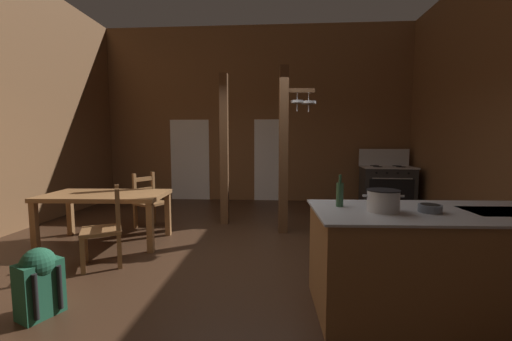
{
  "coord_description": "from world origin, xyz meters",
  "views": [
    {
      "loc": [
        0.51,
        -3.8,
        1.5
      ],
      "look_at": [
        0.23,
        0.45,
        1.1
      ],
      "focal_mm": 21.65,
      "sensor_mm": 36.0,
      "label": 1
    }
  ],
  "objects_px": {
    "kitchen_island": "(439,262)",
    "bottle_tall_on_counter": "(340,194)",
    "dining_table": "(106,199)",
    "ladderback_chair_near_window": "(106,228)",
    "stove_range": "(387,186)",
    "ladderback_chair_by_post": "(149,202)",
    "mixing_bowl_on_counter": "(430,208)",
    "backpack": "(39,280)",
    "stockpot_on_counter": "(383,201)"
  },
  "relations": [
    {
      "from": "backpack",
      "to": "mixing_bowl_on_counter",
      "type": "relative_size",
      "value": 3.26
    },
    {
      "from": "stove_range",
      "to": "bottle_tall_on_counter",
      "type": "height_order",
      "value": "stove_range"
    },
    {
      "from": "kitchen_island",
      "to": "ladderback_chair_near_window",
      "type": "bearing_deg",
      "value": 166.41
    },
    {
      "from": "mixing_bowl_on_counter",
      "to": "stove_range",
      "type": "bearing_deg",
      "value": 74.66
    },
    {
      "from": "ladderback_chair_by_post",
      "to": "backpack",
      "type": "relative_size",
      "value": 1.59
    },
    {
      "from": "ladderback_chair_by_post",
      "to": "mixing_bowl_on_counter",
      "type": "relative_size",
      "value": 5.2
    },
    {
      "from": "dining_table",
      "to": "bottle_tall_on_counter",
      "type": "height_order",
      "value": "bottle_tall_on_counter"
    },
    {
      "from": "stockpot_on_counter",
      "to": "dining_table",
      "type": "bearing_deg",
      "value": 153.58
    },
    {
      "from": "kitchen_island",
      "to": "bottle_tall_on_counter",
      "type": "relative_size",
      "value": 7.52
    },
    {
      "from": "stockpot_on_counter",
      "to": "backpack",
      "type": "bearing_deg",
      "value": -175.85
    },
    {
      "from": "ladderback_chair_by_post",
      "to": "dining_table",
      "type": "bearing_deg",
      "value": -107.94
    },
    {
      "from": "kitchen_island",
      "to": "ladderback_chair_by_post",
      "type": "distance_m",
      "value": 4.4
    },
    {
      "from": "kitchen_island",
      "to": "stockpot_on_counter",
      "type": "height_order",
      "value": "stockpot_on_counter"
    },
    {
      "from": "kitchen_island",
      "to": "dining_table",
      "type": "distance_m",
      "value": 4.23
    },
    {
      "from": "stove_range",
      "to": "stockpot_on_counter",
      "type": "relative_size",
      "value": 3.9
    },
    {
      "from": "kitchen_island",
      "to": "ladderback_chair_by_post",
      "type": "xyz_separation_m",
      "value": [
        -3.62,
        2.5,
        -0.0
      ]
    },
    {
      "from": "stockpot_on_counter",
      "to": "mixing_bowl_on_counter",
      "type": "xyz_separation_m",
      "value": [
        0.38,
        -0.0,
        -0.06
      ]
    },
    {
      "from": "dining_table",
      "to": "ladderback_chair_near_window",
      "type": "xyz_separation_m",
      "value": [
        0.45,
        -0.79,
        -0.2
      ]
    },
    {
      "from": "ladderback_chair_by_post",
      "to": "stockpot_on_counter",
      "type": "bearing_deg",
      "value": -39.46
    },
    {
      "from": "kitchen_island",
      "to": "stove_range",
      "type": "height_order",
      "value": "stove_range"
    },
    {
      "from": "ladderback_chair_by_post",
      "to": "mixing_bowl_on_counter",
      "type": "xyz_separation_m",
      "value": [
        3.49,
        -2.56,
        0.49
      ]
    },
    {
      "from": "dining_table",
      "to": "backpack",
      "type": "bearing_deg",
      "value": -75.99
    },
    {
      "from": "stove_range",
      "to": "ladderback_chair_near_window",
      "type": "height_order",
      "value": "stove_range"
    },
    {
      "from": "stove_range",
      "to": "ladderback_chair_by_post",
      "type": "distance_m",
      "value": 5.17
    },
    {
      "from": "dining_table",
      "to": "bottle_tall_on_counter",
      "type": "relative_size",
      "value": 5.98
    },
    {
      "from": "stockpot_on_counter",
      "to": "ladderback_chair_near_window",
      "type": "bearing_deg",
      "value": 163.11
    },
    {
      "from": "kitchen_island",
      "to": "ladderback_chair_by_post",
      "type": "height_order",
      "value": "ladderback_chair_by_post"
    },
    {
      "from": "stove_range",
      "to": "backpack",
      "type": "bearing_deg",
      "value": -133.55
    },
    {
      "from": "dining_table",
      "to": "stockpot_on_counter",
      "type": "bearing_deg",
      "value": -26.42
    },
    {
      "from": "ladderback_chair_near_window",
      "to": "stockpot_on_counter",
      "type": "relative_size",
      "value": 2.81
    },
    {
      "from": "backpack",
      "to": "stockpot_on_counter",
      "type": "xyz_separation_m",
      "value": [
        2.92,
        0.21,
        0.69
      ]
    },
    {
      "from": "dining_table",
      "to": "ladderback_chair_near_window",
      "type": "bearing_deg",
      "value": -60.61
    },
    {
      "from": "stove_range",
      "to": "ladderback_chair_by_post",
      "type": "relative_size",
      "value": 1.39
    },
    {
      "from": "ladderback_chair_near_window",
      "to": "dining_table",
      "type": "bearing_deg",
      "value": 119.39
    },
    {
      "from": "ladderback_chair_near_window",
      "to": "ladderback_chair_by_post",
      "type": "bearing_deg",
      "value": 95.58
    },
    {
      "from": "backpack",
      "to": "bottle_tall_on_counter",
      "type": "distance_m",
      "value": 2.72
    },
    {
      "from": "kitchen_island",
      "to": "bottle_tall_on_counter",
      "type": "xyz_separation_m",
      "value": [
        -0.83,
        0.12,
        0.57
      ]
    },
    {
      "from": "backpack",
      "to": "stove_range",
      "type": "bearing_deg",
      "value": 46.45
    },
    {
      "from": "kitchen_island",
      "to": "stove_range",
      "type": "xyz_separation_m",
      "value": [
        1.13,
        4.53,
        0.03
      ]
    },
    {
      "from": "dining_table",
      "to": "ladderback_chair_by_post",
      "type": "relative_size",
      "value": 1.83
    },
    {
      "from": "stockpot_on_counter",
      "to": "bottle_tall_on_counter",
      "type": "xyz_separation_m",
      "value": [
        -0.32,
        0.18,
        0.02
      ]
    },
    {
      "from": "kitchen_island",
      "to": "bottle_tall_on_counter",
      "type": "height_order",
      "value": "bottle_tall_on_counter"
    },
    {
      "from": "mixing_bowl_on_counter",
      "to": "kitchen_island",
      "type": "bearing_deg",
      "value": 26.15
    },
    {
      "from": "backpack",
      "to": "mixing_bowl_on_counter",
      "type": "height_order",
      "value": "mixing_bowl_on_counter"
    },
    {
      "from": "bottle_tall_on_counter",
      "to": "backpack",
      "type": "bearing_deg",
      "value": -171.43
    },
    {
      "from": "stove_range",
      "to": "dining_table",
      "type": "distance_m",
      "value": 5.81
    },
    {
      "from": "stove_range",
      "to": "ladderback_chair_by_post",
      "type": "xyz_separation_m",
      "value": [
        -4.75,
        -2.03,
        -0.03
      ]
    },
    {
      "from": "backpack",
      "to": "ladderback_chair_near_window",
      "type": "bearing_deg",
      "value": 91.44
    },
    {
      "from": "kitchen_island",
      "to": "backpack",
      "type": "relative_size",
      "value": 3.67
    },
    {
      "from": "kitchen_island",
      "to": "bottle_tall_on_counter",
      "type": "distance_m",
      "value": 1.02
    }
  ]
}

